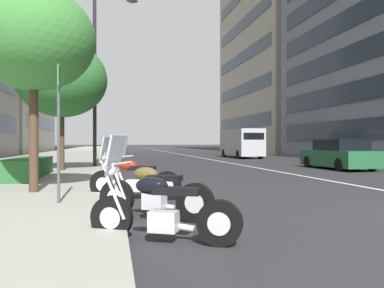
{
  "coord_description": "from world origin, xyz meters",
  "views": [
    {
      "loc": [
        -5.0,
        7.45,
        1.36
      ],
      "look_at": [
        11.73,
        3.9,
        1.28
      ],
      "focal_mm": 34.57,
      "sensor_mm": 36.0,
      "label": 1
    }
  ],
  "objects_px": {
    "delivery_van_ahead": "(241,143)",
    "motorcycle_nearest_camera": "(161,210)",
    "parking_sign_by_curb": "(59,120)",
    "street_tree_mid_sidewalk": "(33,39)",
    "street_tree_by_lamp_post": "(62,79)",
    "street_lamp_with_banners": "(101,64)",
    "car_mid_block_traffic": "(339,155)",
    "motorcycle_far_end_row": "(152,194)",
    "motorcycle_by_sign_pole": "(133,180)"
  },
  "relations": [
    {
      "from": "motorcycle_nearest_camera",
      "to": "street_tree_mid_sidewalk",
      "type": "relative_size",
      "value": 0.4
    },
    {
      "from": "motorcycle_by_sign_pole",
      "to": "parking_sign_by_curb",
      "type": "relative_size",
      "value": 0.78
    },
    {
      "from": "delivery_van_ahead",
      "to": "motorcycle_nearest_camera",
      "type": "bearing_deg",
      "value": 157.03
    },
    {
      "from": "motorcycle_nearest_camera",
      "to": "parking_sign_by_curb",
      "type": "bearing_deg",
      "value": -32.41
    },
    {
      "from": "motorcycle_by_sign_pole",
      "to": "street_lamp_with_banners",
      "type": "xyz_separation_m",
      "value": [
        10.33,
        1.1,
        4.87
      ]
    },
    {
      "from": "motorcycle_nearest_camera",
      "to": "car_mid_block_traffic",
      "type": "relative_size",
      "value": 0.46
    },
    {
      "from": "motorcycle_nearest_camera",
      "to": "street_lamp_with_banners",
      "type": "bearing_deg",
      "value": -59.12
    },
    {
      "from": "motorcycle_by_sign_pole",
      "to": "parking_sign_by_curb",
      "type": "xyz_separation_m",
      "value": [
        -1.26,
        1.53,
        1.35
      ]
    },
    {
      "from": "street_lamp_with_banners",
      "to": "street_tree_by_lamp_post",
      "type": "distance_m",
      "value": 3.09
    },
    {
      "from": "car_mid_block_traffic",
      "to": "street_tree_mid_sidewalk",
      "type": "bearing_deg",
      "value": 118.04
    },
    {
      "from": "motorcycle_far_end_row",
      "to": "street_tree_by_lamp_post",
      "type": "relative_size",
      "value": 0.34
    },
    {
      "from": "delivery_van_ahead",
      "to": "street_lamp_with_banners",
      "type": "height_order",
      "value": "street_lamp_with_banners"
    },
    {
      "from": "motorcycle_nearest_camera",
      "to": "delivery_van_ahead",
      "type": "distance_m",
      "value": 27.65
    },
    {
      "from": "parking_sign_by_curb",
      "to": "street_lamp_with_banners",
      "type": "height_order",
      "value": "street_lamp_with_banners"
    },
    {
      "from": "motorcycle_by_sign_pole",
      "to": "street_lamp_with_banners",
      "type": "bearing_deg",
      "value": -62.54
    },
    {
      "from": "street_lamp_with_banners",
      "to": "delivery_van_ahead",
      "type": "bearing_deg",
      "value": -45.64
    },
    {
      "from": "delivery_van_ahead",
      "to": "street_tree_by_lamp_post",
      "type": "height_order",
      "value": "street_tree_by_lamp_post"
    },
    {
      "from": "parking_sign_by_curb",
      "to": "street_lamp_with_banners",
      "type": "xyz_separation_m",
      "value": [
        11.59,
        -0.43,
        3.52
      ]
    },
    {
      "from": "car_mid_block_traffic",
      "to": "parking_sign_by_curb",
      "type": "bearing_deg",
      "value": 125.79
    },
    {
      "from": "motorcycle_by_sign_pole",
      "to": "car_mid_block_traffic",
      "type": "bearing_deg",
      "value": -122.7
    },
    {
      "from": "motorcycle_by_sign_pole",
      "to": "street_tree_by_lamp_post",
      "type": "xyz_separation_m",
      "value": [
        7.97,
        2.67,
        3.66
      ]
    },
    {
      "from": "car_mid_block_traffic",
      "to": "street_lamp_with_banners",
      "type": "relative_size",
      "value": 0.49
    },
    {
      "from": "street_tree_mid_sidewalk",
      "to": "street_tree_by_lamp_post",
      "type": "xyz_separation_m",
      "value": [
        7.36,
        0.31,
        0.24
      ]
    },
    {
      "from": "motorcycle_by_sign_pole",
      "to": "delivery_van_ahead",
      "type": "bearing_deg",
      "value": -94.43
    },
    {
      "from": "motorcycle_nearest_camera",
      "to": "street_tree_by_lamp_post",
      "type": "height_order",
      "value": "street_tree_by_lamp_post"
    },
    {
      "from": "motorcycle_nearest_camera",
      "to": "motorcycle_far_end_row",
      "type": "xyz_separation_m",
      "value": [
        1.53,
        -0.05,
        0.02
      ]
    },
    {
      "from": "street_lamp_with_banners",
      "to": "street_tree_mid_sidewalk",
      "type": "distance_m",
      "value": 9.91
    },
    {
      "from": "delivery_van_ahead",
      "to": "street_lamp_with_banners",
      "type": "relative_size",
      "value": 0.64
    },
    {
      "from": "parking_sign_by_curb",
      "to": "street_tree_mid_sidewalk",
      "type": "bearing_deg",
      "value": 24.15
    },
    {
      "from": "motorcycle_nearest_camera",
      "to": "street_tree_by_lamp_post",
      "type": "relative_size",
      "value": 0.35
    },
    {
      "from": "street_lamp_with_banners",
      "to": "motorcycle_nearest_camera",
      "type": "bearing_deg",
      "value": -174.98
    },
    {
      "from": "motorcycle_far_end_row",
      "to": "street_lamp_with_banners",
      "type": "distance_m",
      "value": 13.75
    },
    {
      "from": "street_lamp_with_banners",
      "to": "street_tree_mid_sidewalk",
      "type": "height_order",
      "value": "street_lamp_with_banners"
    },
    {
      "from": "motorcycle_nearest_camera",
      "to": "motorcycle_far_end_row",
      "type": "relative_size",
      "value": 1.03
    },
    {
      "from": "parking_sign_by_curb",
      "to": "car_mid_block_traffic",
      "type": "bearing_deg",
      "value": -53.62
    },
    {
      "from": "delivery_van_ahead",
      "to": "street_lamp_with_banners",
      "type": "distance_m",
      "value": 16.67
    },
    {
      "from": "street_tree_by_lamp_post",
      "to": "motorcycle_nearest_camera",
      "type": "bearing_deg",
      "value": -166.66
    },
    {
      "from": "parking_sign_by_curb",
      "to": "delivery_van_ahead",
      "type": "bearing_deg",
      "value": -27.66
    },
    {
      "from": "motorcycle_nearest_camera",
      "to": "motorcycle_by_sign_pole",
      "type": "xyz_separation_m",
      "value": [
        4.0,
        0.16,
        0.02
      ]
    },
    {
      "from": "motorcycle_far_end_row",
      "to": "street_lamp_with_banners",
      "type": "bearing_deg",
      "value": -51.27
    },
    {
      "from": "car_mid_block_traffic",
      "to": "parking_sign_by_curb",
      "type": "height_order",
      "value": "parking_sign_by_curb"
    },
    {
      "from": "motorcycle_far_end_row",
      "to": "motorcycle_by_sign_pole",
      "type": "xyz_separation_m",
      "value": [
        2.47,
        0.21,
        0.0
      ]
    },
    {
      "from": "street_lamp_with_banners",
      "to": "motorcycle_by_sign_pole",
      "type": "bearing_deg",
      "value": -173.94
    },
    {
      "from": "motorcycle_by_sign_pole",
      "to": "motorcycle_nearest_camera",
      "type": "bearing_deg",
      "value": 113.73
    },
    {
      "from": "parking_sign_by_curb",
      "to": "street_lamp_with_banners",
      "type": "bearing_deg",
      "value": -2.14
    },
    {
      "from": "car_mid_block_traffic",
      "to": "parking_sign_by_curb",
      "type": "relative_size",
      "value": 1.55
    },
    {
      "from": "motorcycle_far_end_row",
      "to": "street_tree_mid_sidewalk",
      "type": "distance_m",
      "value": 5.27
    },
    {
      "from": "delivery_van_ahead",
      "to": "parking_sign_by_curb",
      "type": "bearing_deg",
      "value": 151.28
    },
    {
      "from": "delivery_van_ahead",
      "to": "street_lamp_with_banners",
      "type": "bearing_deg",
      "value": 133.3
    },
    {
      "from": "parking_sign_by_curb",
      "to": "motorcycle_by_sign_pole",
      "type": "bearing_deg",
      "value": -50.46
    }
  ]
}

